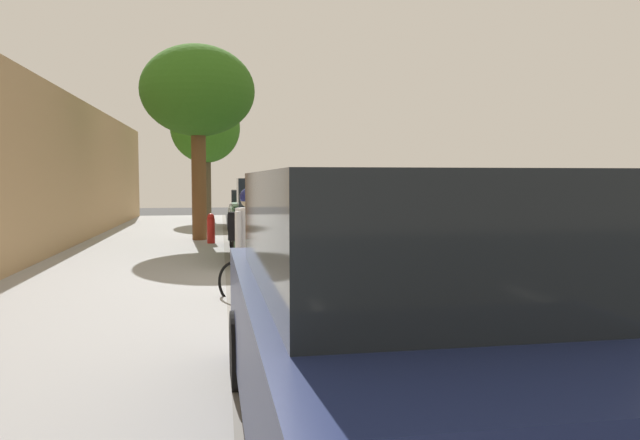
{
  "coord_description": "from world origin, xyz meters",
  "views": [
    {
      "loc": [
        2.04,
        12.95,
        1.94
      ],
      "look_at": [
        0.35,
        2.69,
        1.23
      ],
      "focal_mm": 33.91,
      "sensor_mm": 36.0,
      "label": 1
    }
  ],
  "objects_px": {
    "street_tree_near_cyclist": "(205,129)",
    "street_tree_mid_block": "(198,93)",
    "parked_sedan_silver_nearest": "(252,210)",
    "bicycle_at_curb": "(264,285)",
    "parked_suv_dark_blue_mid": "(382,314)",
    "parked_pickup_green_second": "(272,221)",
    "cyclist_with_backpack": "(247,233)",
    "fire_hydrant": "(211,228)"
  },
  "relations": [
    {
      "from": "street_tree_near_cyclist",
      "to": "street_tree_mid_block",
      "type": "xyz_separation_m",
      "value": [
        0.0,
        8.94,
        0.34
      ]
    },
    {
      "from": "parked_sedan_silver_nearest",
      "to": "bicycle_at_curb",
      "type": "distance_m",
      "value": 14.49
    },
    {
      "from": "parked_suv_dark_blue_mid",
      "to": "street_tree_mid_block",
      "type": "xyz_separation_m",
      "value": [
        1.7,
        -14.38,
        3.44
      ]
    },
    {
      "from": "parked_pickup_green_second",
      "to": "parked_suv_dark_blue_mid",
      "type": "distance_m",
      "value": 10.72
    },
    {
      "from": "parked_pickup_green_second",
      "to": "parked_suv_dark_blue_mid",
      "type": "relative_size",
      "value": 1.12
    },
    {
      "from": "parked_pickup_green_second",
      "to": "cyclist_with_backpack",
      "type": "height_order",
      "value": "parked_pickup_green_second"
    },
    {
      "from": "bicycle_at_curb",
      "to": "fire_hydrant",
      "type": "distance_m",
      "value": 8.4
    },
    {
      "from": "parked_sedan_silver_nearest",
      "to": "parked_pickup_green_second",
      "type": "bearing_deg",
      "value": 90.28
    },
    {
      "from": "street_tree_mid_block",
      "to": "fire_hydrant",
      "type": "distance_m",
      "value": 4.08
    },
    {
      "from": "parked_sedan_silver_nearest",
      "to": "street_tree_near_cyclist",
      "type": "distance_m",
      "value": 5.47
    },
    {
      "from": "parked_suv_dark_blue_mid",
      "to": "street_tree_near_cyclist",
      "type": "bearing_deg",
      "value": -85.82
    },
    {
      "from": "parked_suv_dark_blue_mid",
      "to": "cyclist_with_backpack",
      "type": "xyz_separation_m",
      "value": [
        0.67,
        -5.41,
        0.08
      ]
    },
    {
      "from": "bicycle_at_curb",
      "to": "street_tree_mid_block",
      "type": "bearing_deg",
      "value": -82.47
    },
    {
      "from": "street_tree_mid_block",
      "to": "fire_hydrant",
      "type": "bearing_deg",
      "value": 108.02
    },
    {
      "from": "bicycle_at_curb",
      "to": "street_tree_near_cyclist",
      "type": "relative_size",
      "value": 0.25
    },
    {
      "from": "parked_sedan_silver_nearest",
      "to": "bicycle_at_curb",
      "type": "bearing_deg",
      "value": 87.71
    },
    {
      "from": "parked_pickup_green_second",
      "to": "street_tree_mid_block",
      "type": "bearing_deg",
      "value": -62.94
    },
    {
      "from": "parked_pickup_green_second",
      "to": "cyclist_with_backpack",
      "type": "bearing_deg",
      "value": 81.03
    },
    {
      "from": "parked_suv_dark_blue_mid",
      "to": "street_tree_mid_block",
      "type": "height_order",
      "value": "street_tree_mid_block"
    },
    {
      "from": "fire_hydrant",
      "to": "street_tree_mid_block",
      "type": "bearing_deg",
      "value": -71.98
    },
    {
      "from": "cyclist_with_backpack",
      "to": "fire_hydrant",
      "type": "xyz_separation_m",
      "value": [
        0.68,
        -7.89,
        -0.56
      ]
    },
    {
      "from": "bicycle_at_curb",
      "to": "street_tree_mid_block",
      "type": "distance_m",
      "value": 10.36
    },
    {
      "from": "parked_pickup_green_second",
      "to": "parked_suv_dark_blue_mid",
      "type": "height_order",
      "value": "parked_suv_dark_blue_mid"
    },
    {
      "from": "parked_suv_dark_blue_mid",
      "to": "parked_sedan_silver_nearest",
      "type": "bearing_deg",
      "value": -90.36
    },
    {
      "from": "parked_suv_dark_blue_mid",
      "to": "bicycle_at_curb",
      "type": "xyz_separation_m",
      "value": [
        0.46,
        -4.94,
        -0.65
      ]
    },
    {
      "from": "street_tree_mid_block",
      "to": "bicycle_at_curb",
      "type": "bearing_deg",
      "value": 97.53
    },
    {
      "from": "parked_sedan_silver_nearest",
      "to": "street_tree_mid_block",
      "type": "relative_size",
      "value": 0.78
    },
    {
      "from": "parked_suv_dark_blue_mid",
      "to": "street_tree_near_cyclist",
      "type": "distance_m",
      "value": 23.58
    },
    {
      "from": "fire_hydrant",
      "to": "cyclist_with_backpack",
      "type": "bearing_deg",
      "value": 94.91
    },
    {
      "from": "parked_sedan_silver_nearest",
      "to": "street_tree_mid_block",
      "type": "height_order",
      "value": "street_tree_mid_block"
    },
    {
      "from": "street_tree_near_cyclist",
      "to": "fire_hydrant",
      "type": "xyz_separation_m",
      "value": [
        -0.35,
        10.02,
        -3.58
      ]
    },
    {
      "from": "parked_sedan_silver_nearest",
      "to": "street_tree_mid_block",
      "type": "bearing_deg",
      "value": 70.08
    },
    {
      "from": "parked_sedan_silver_nearest",
      "to": "parked_suv_dark_blue_mid",
      "type": "relative_size",
      "value": 0.94
    },
    {
      "from": "cyclist_with_backpack",
      "to": "parked_pickup_green_second",
      "type": "bearing_deg",
      "value": -98.97
    },
    {
      "from": "cyclist_with_backpack",
      "to": "street_tree_mid_block",
      "type": "distance_m",
      "value": 9.63
    },
    {
      "from": "parked_suv_dark_blue_mid",
      "to": "street_tree_near_cyclist",
      "type": "height_order",
      "value": "street_tree_near_cyclist"
    },
    {
      "from": "street_tree_near_cyclist",
      "to": "street_tree_mid_block",
      "type": "height_order",
      "value": "street_tree_mid_block"
    },
    {
      "from": "parked_suv_dark_blue_mid",
      "to": "street_tree_near_cyclist",
      "type": "xyz_separation_m",
      "value": [
        1.7,
        -23.32,
        3.1
      ]
    },
    {
      "from": "parked_suv_dark_blue_mid",
      "to": "fire_hydrant",
      "type": "height_order",
      "value": "parked_suv_dark_blue_mid"
    },
    {
      "from": "parked_sedan_silver_nearest",
      "to": "fire_hydrant",
      "type": "relative_size",
      "value": 5.3
    },
    {
      "from": "parked_pickup_green_second",
      "to": "bicycle_at_curb",
      "type": "height_order",
      "value": "parked_pickup_green_second"
    },
    {
      "from": "parked_sedan_silver_nearest",
      "to": "cyclist_with_backpack",
      "type": "bearing_deg",
      "value": 86.75
    }
  ]
}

